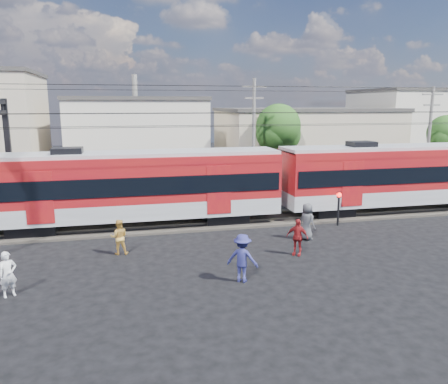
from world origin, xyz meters
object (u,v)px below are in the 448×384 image
(pedestrian_a, at_px, (8,274))
(pedestrian_c, at_px, (242,258))
(commuter_train, at_px, (136,184))
(crossing_signal, at_px, (339,202))
(car_silver, at_px, (444,181))

(pedestrian_a, distance_m, pedestrian_c, 8.39)
(commuter_train, bearing_deg, pedestrian_c, -67.03)
(crossing_signal, bearing_deg, car_silver, 30.40)
(commuter_train, xyz_separation_m, crossing_signal, (10.93, -2.15, -1.07))
(pedestrian_a, bearing_deg, car_silver, -3.94)
(commuter_train, distance_m, crossing_signal, 11.19)
(commuter_train, bearing_deg, crossing_signal, -11.14)
(commuter_train, xyz_separation_m, pedestrian_c, (3.62, -8.53, -1.47))
(pedestrian_a, relative_size, car_silver, 0.44)
(pedestrian_a, distance_m, car_silver, 32.02)
(commuter_train, bearing_deg, car_silver, 13.13)
(car_silver, xyz_separation_m, crossing_signal, (-13.31, -7.81, 0.70))
(car_silver, bearing_deg, crossing_signal, 106.55)
(pedestrian_c, bearing_deg, car_silver, -115.42)
(car_silver, height_order, crossing_signal, crossing_signal)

